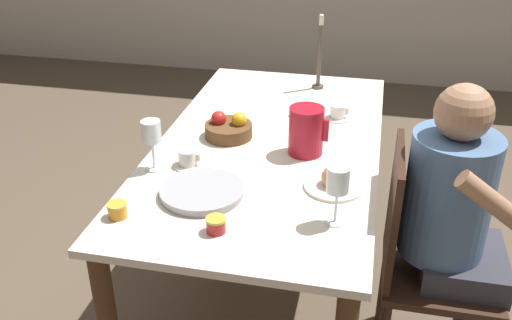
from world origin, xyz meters
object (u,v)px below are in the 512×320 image
(chair_person_side, at_px, (421,259))
(wine_glass_water, at_px, (151,134))
(teacup_across, at_px, (338,113))
(wine_glass_juice, at_px, (338,183))
(fruit_bowl, at_px, (229,128))
(teacup_near_person, at_px, (188,159))
(jam_jar_amber, at_px, (117,209))
(person_seated, at_px, (455,214))
(bread_plate, at_px, (334,181))
(red_pitcher, at_px, (306,131))
(jam_jar_red, at_px, (216,224))
(serving_tray, at_px, (202,191))
(candlestick_tall, at_px, (319,59))

(chair_person_side, relative_size, wine_glass_water, 4.57)
(chair_person_side, height_order, teacup_across, chair_person_side)
(wine_glass_juice, distance_m, fruit_bowl, 0.76)
(wine_glass_water, height_order, teacup_near_person, wine_glass_water)
(wine_glass_water, distance_m, jam_jar_amber, 0.36)
(person_seated, xyz_separation_m, wine_glass_juice, (-0.41, -0.20, 0.19))
(person_seated, xyz_separation_m, bread_plate, (-0.43, 0.02, 0.07))
(chair_person_side, bearing_deg, bread_plate, -94.30)
(wine_glass_water, relative_size, jam_jar_amber, 3.03)
(chair_person_side, xyz_separation_m, red_pitcher, (-0.48, 0.28, 0.35))
(wine_glass_water, bearing_deg, wine_glass_juice, -16.94)
(wine_glass_water, bearing_deg, bread_plate, 0.33)
(chair_person_side, distance_m, jam_jar_red, 0.81)
(serving_tray, distance_m, jam_jar_amber, 0.30)
(teacup_near_person, relative_size, jam_jar_amber, 1.85)
(serving_tray, relative_size, jam_jar_red, 4.54)
(wine_glass_juice, xyz_separation_m, jam_jar_amber, (-0.71, -0.12, -0.12))
(wine_glass_water, bearing_deg, red_pitcher, 24.94)
(serving_tray, bearing_deg, candlestick_tall, 76.53)
(bread_plate, height_order, fruit_bowl, fruit_bowl)
(teacup_near_person, distance_m, candlestick_tall, 1.04)
(wine_glass_juice, height_order, candlestick_tall, candlestick_tall)
(person_seated, xyz_separation_m, jam_jar_amber, (-1.12, -0.33, 0.07))
(wine_glass_water, bearing_deg, person_seated, -0.79)
(jam_jar_amber, bearing_deg, fruit_bowl, 73.12)
(wine_glass_juice, xyz_separation_m, fruit_bowl, (-0.51, 0.56, -0.11))
(red_pitcher, xyz_separation_m, jam_jar_amber, (-0.55, -0.60, -0.07))
(teacup_across, height_order, jam_jar_red, teacup_across)
(jam_jar_red, bearing_deg, teacup_near_person, 119.43)
(chair_person_side, distance_m, wine_glass_water, 1.11)
(chair_person_side, height_order, jam_jar_amber, chair_person_side)
(bread_plate, relative_size, jam_jar_red, 3.29)
(wine_glass_juice, distance_m, bread_plate, 0.26)
(red_pitcher, distance_m, fruit_bowl, 0.36)
(jam_jar_amber, bearing_deg, person_seated, 16.20)
(wine_glass_water, height_order, wine_glass_juice, wine_glass_juice)
(bread_plate, distance_m, jam_jar_red, 0.50)
(bread_plate, bearing_deg, person_seated, -2.57)
(wine_glass_water, relative_size, teacup_near_person, 1.64)
(teacup_near_person, height_order, serving_tray, teacup_near_person)
(chair_person_side, relative_size, serving_tray, 3.05)
(person_seated, height_order, teacup_near_person, person_seated)
(wine_glass_water, bearing_deg, candlestick_tall, 62.91)
(chair_person_side, height_order, wine_glass_juice, wine_glass_juice)
(red_pitcher, bearing_deg, teacup_near_person, -154.52)
(chair_person_side, relative_size, jam_jar_red, 13.85)
(person_seated, bearing_deg, wine_glass_water, -90.79)
(chair_person_side, height_order, fruit_bowl, chair_person_side)
(wine_glass_juice, height_order, teacup_near_person, wine_glass_juice)
(teacup_across, distance_m, fruit_bowl, 0.53)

